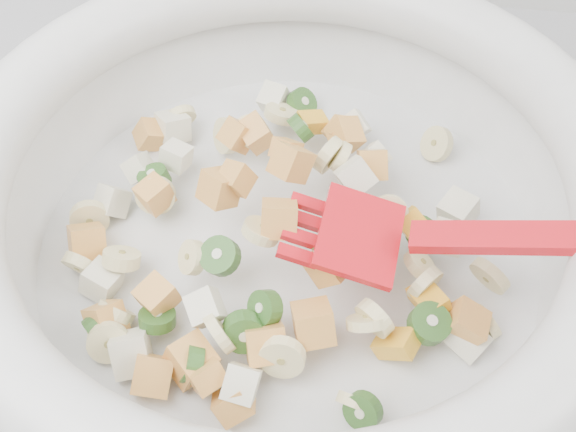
# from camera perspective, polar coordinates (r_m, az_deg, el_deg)

# --- Properties ---
(counter) EXTENTS (2.00, 0.60, 0.90)m
(counter) POSITION_cam_1_polar(r_m,az_deg,el_deg) (0.95, -1.81, -16.62)
(counter) COLOR gray
(counter) RESTS_ON ground
(mixing_bowl) EXTENTS (0.49, 0.44, 0.13)m
(mixing_bowl) POSITION_cam_1_polar(r_m,az_deg,el_deg) (0.47, -0.00, 1.27)
(mixing_bowl) COLOR silver
(mixing_bowl) RESTS_ON counter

